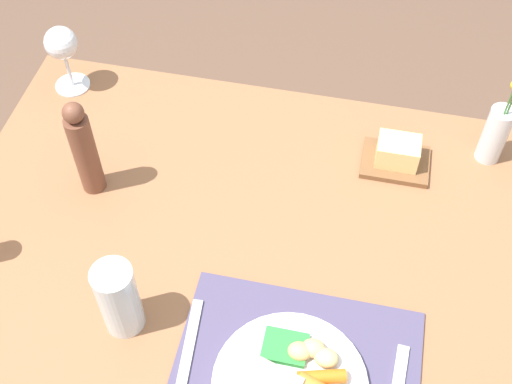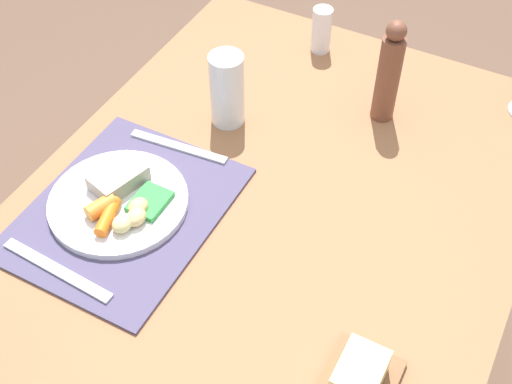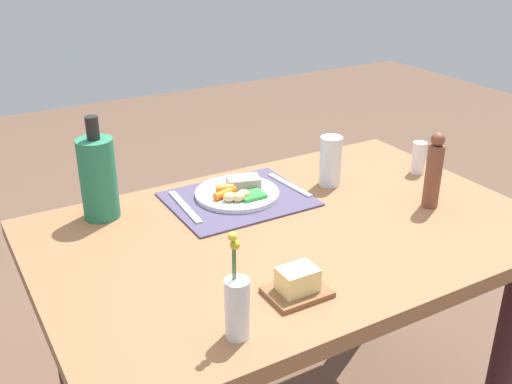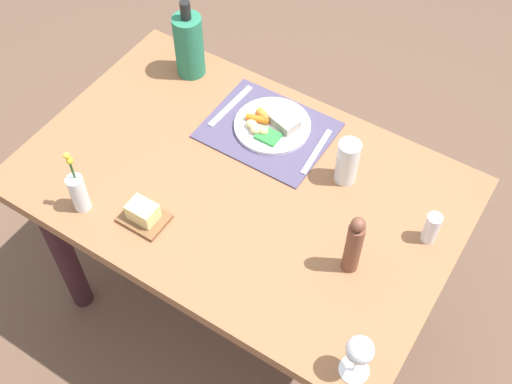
# 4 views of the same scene
# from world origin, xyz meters

# --- Properties ---
(dining_table) EXTENTS (1.28, 0.83, 0.76)m
(dining_table) POSITION_xyz_m (0.00, 0.00, 0.64)
(dining_table) COLOR #94613E
(dining_table) RESTS_ON ground_plane
(placemat) EXTENTS (0.38, 0.30, 0.01)m
(placemat) POSITION_xyz_m (0.04, -0.21, 0.77)
(placemat) COLOR #4C4362
(placemat) RESTS_ON dining_table
(dinner_plate) EXTENTS (0.24, 0.24, 0.04)m
(dinner_plate) POSITION_xyz_m (0.03, -0.23, 0.78)
(dinner_plate) COLOR white
(dinner_plate) RESTS_ON placemat
(fork) EXTENTS (0.03, 0.19, 0.00)m
(fork) POSITION_xyz_m (-0.14, -0.21, 0.77)
(fork) COLOR silver
(fork) RESTS_ON placemat
(knife) EXTENTS (0.03, 0.21, 0.00)m
(knife) POSITION_xyz_m (0.19, -0.24, 0.77)
(knife) COLOR silver
(knife) RESTS_ON placemat
(flower_vase) EXTENTS (0.05, 0.05, 0.22)m
(flower_vase) POSITION_xyz_m (0.33, 0.31, 0.83)
(flower_vase) COLOR silver
(flower_vase) RESTS_ON dining_table
(water_tumbler) EXTENTS (0.07, 0.07, 0.15)m
(water_tumbler) POSITION_xyz_m (-0.25, -0.18, 0.83)
(water_tumbler) COLOR silver
(water_tumbler) RESTS_ON dining_table
(butter_dish) EXTENTS (0.13, 0.10, 0.06)m
(butter_dish) POSITION_xyz_m (0.15, 0.26, 0.79)
(butter_dish) COLOR brown
(butter_dish) RESTS_ON dining_table
(cooler_bottle) EXTENTS (0.09, 0.09, 0.28)m
(cooler_bottle) POSITION_xyz_m (0.40, -0.31, 0.88)
(cooler_bottle) COLOR #287755
(cooler_bottle) RESTS_ON dining_table
(pepper_mill) EXTENTS (0.04, 0.04, 0.21)m
(pepper_mill) POSITION_xyz_m (-0.40, 0.08, 0.87)
(pepper_mill) COLOR brown
(pepper_mill) RESTS_ON dining_table
(salt_shaker) EXTENTS (0.04, 0.04, 0.10)m
(salt_shaker) POSITION_xyz_m (-0.54, -0.11, 0.81)
(salt_shaker) COLOR white
(salt_shaker) RESTS_ON dining_table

